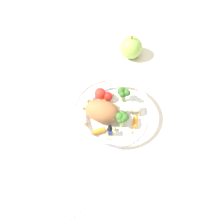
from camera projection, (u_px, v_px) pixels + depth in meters
ground_plane at (108, 111)px, 0.79m from camera, size 2.40×2.40×0.00m
food_container at (111, 110)px, 0.75m from camera, size 0.20×0.20×0.07m
loose_apple at (131, 47)px, 0.87m from camera, size 0.07×0.07×0.08m
folded_napkin at (52, 194)px, 0.66m from camera, size 0.19×0.18×0.01m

